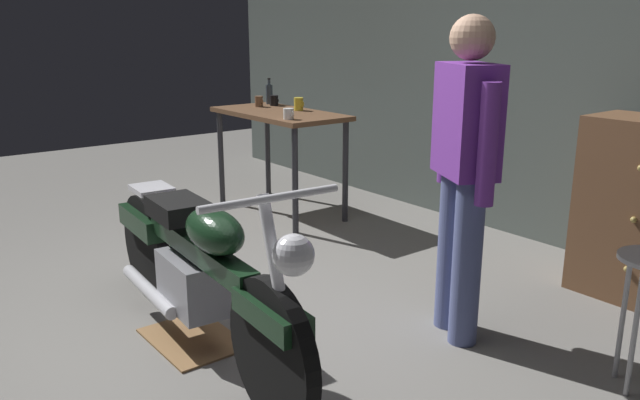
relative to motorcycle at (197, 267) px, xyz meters
name	(u,v)px	position (x,y,z in m)	size (l,w,h in m)	color
ground_plane	(216,338)	(-0.04, 0.11, -0.45)	(12.00, 12.00, 0.00)	gray
back_wall	(545,35)	(-0.04, 2.91, 1.10)	(8.00, 0.12, 3.10)	#56605B
workbench	(279,124)	(-1.82, 1.76, 0.34)	(1.30, 0.64, 0.90)	brown
motorcycle	(197,267)	(0.00, 0.00, 0.00)	(2.19, 0.60, 1.00)	black
person_standing	(464,167)	(0.70, 1.17, 0.48)	(0.52, 0.37, 1.67)	#525B8E
drip_tray	(193,339)	(-0.10, 0.00, -0.44)	(0.56, 0.40, 0.01)	olive
mug_white_ceramic	(289,114)	(-1.38, 1.55, 0.49)	(0.11, 0.08, 0.09)	white
mug_brown_stoneware	(259,101)	(-2.20, 1.80, 0.50)	(0.11, 0.07, 0.10)	brown
mug_black_matte	(274,100)	(-2.18, 1.95, 0.50)	(0.11, 0.08, 0.09)	black
mug_yellow_tall	(299,104)	(-1.76, 1.93, 0.51)	(0.12, 0.08, 0.11)	yellow
bottle	(269,94)	(-2.32, 1.99, 0.55)	(0.06, 0.06, 0.24)	#3F4C59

